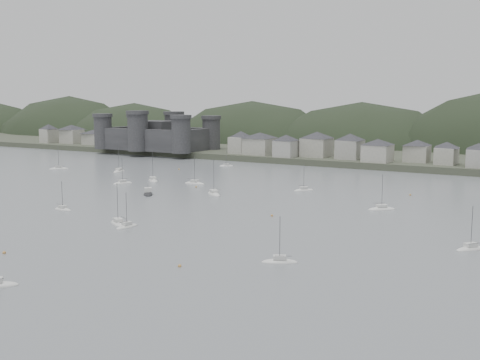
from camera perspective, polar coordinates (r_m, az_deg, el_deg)
The scene contains 8 objects.
ground at distance 126.08m, azimuth -18.24°, elevation -6.67°, with size 900.00×900.00×0.00m, color slate.
far_shore_land at distance 386.01m, azimuth 17.36°, elevation 3.13°, with size 900.00×250.00×3.00m, color #383D2D.
forested_ridge at distance 361.35m, azimuth 17.02°, elevation 0.81°, with size 851.55×103.94×102.57m.
castle at distance 335.81m, azimuth -8.16°, elevation 4.37°, with size 66.00×43.00×20.00m.
waterfront_town at distance 266.08m, azimuth 22.04°, elevation 2.50°, with size 451.48×28.46×12.92m.
moored_fleet at distance 181.08m, azimuth -9.54°, elevation -1.99°, with size 208.65×177.66×13.44m.
motor_launch_far at distance 193.05m, azimuth -8.97°, elevation -1.34°, with size 7.72×8.21×3.98m.
mooring_buoys at distance 167.94m, azimuth -2.34°, elevation -2.66°, with size 173.68×133.49×0.70m.
Camera 1 is at (93.98, -78.25, 30.69)m, focal length 43.67 mm.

